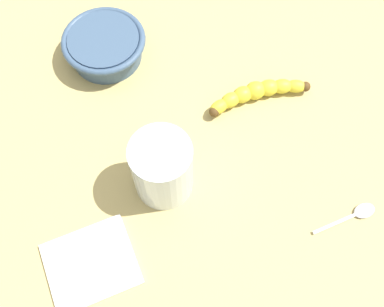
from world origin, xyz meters
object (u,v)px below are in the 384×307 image
object	(u,v)px
teaspoon	(361,212)
ceramic_bowl	(105,46)
banana	(256,93)
smoothie_glass	(162,169)

from	to	relation	value
teaspoon	ceramic_bowl	bearing A→B (deg)	121.09
ceramic_bowl	banana	bearing A→B (deg)	-24.93
smoothie_glass	teaspoon	world-z (taller)	smoothie_glass
banana	smoothie_glass	distance (cm)	23.49
smoothie_glass	ceramic_bowl	distance (cm)	28.52
banana	ceramic_bowl	bearing A→B (deg)	-36.01
smoothie_glass	teaspoon	xyz separation A→B (cm)	(30.93, -8.57, -5.52)
teaspoon	smoothie_glass	bearing A→B (deg)	147.59
banana	ceramic_bowl	distance (cm)	29.15
ceramic_bowl	smoothie_glass	bearing A→B (deg)	-72.29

